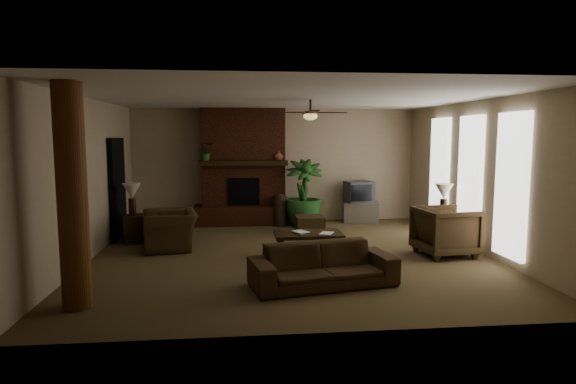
{
  "coord_description": "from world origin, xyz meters",
  "views": [
    {
      "loc": [
        -0.91,
        -8.49,
        2.15
      ],
      "look_at": [
        0.0,
        0.4,
        1.1
      ],
      "focal_mm": 30.01,
      "sensor_mm": 36.0,
      "label": 1
    }
  ],
  "objects": [
    {
      "name": "ottoman",
      "position": [
        0.62,
        1.75,
        0.2
      ],
      "size": [
        0.6,
        0.6,
        0.4
      ],
      "primitive_type": "cube",
      "rotation": [
        0.0,
        0.0,
        -0.0
      ],
      "color": "#3D2D1A",
      "rests_on": "ground"
    },
    {
      "name": "lamp_left",
      "position": [
        -3.05,
        1.34,
        1.0
      ],
      "size": [
        0.4,
        0.4,
        0.65
      ],
      "color": "#321F16",
      "rests_on": "side_table_left"
    },
    {
      "name": "ceiling_fan",
      "position": [
        0.4,
        0.3,
        2.53
      ],
      "size": [
        1.35,
        1.35,
        0.37
      ],
      "color": "#321F16",
      "rests_on": "ceiling"
    },
    {
      "name": "coffee_table",
      "position": [
        0.31,
        -0.14,
        0.37
      ],
      "size": [
        1.2,
        0.7,
        0.43
      ],
      "color": "black",
      "rests_on": "ground"
    },
    {
      "name": "armchair_left",
      "position": [
        -2.23,
        0.71,
        0.48
      ],
      "size": [
        0.91,
        1.22,
        0.96
      ],
      "primitive_type": "imported",
      "rotation": [
        0.0,
        0.0,
        -1.39
      ],
      "color": "#3D2D1A",
      "rests_on": "ground"
    },
    {
      "name": "floor_vase",
      "position": [
        0.06,
        2.84,
        0.43
      ],
      "size": [
        0.34,
        0.34,
        0.77
      ],
      "color": "#33291C",
      "rests_on": "ground"
    },
    {
      "name": "floor_plant",
      "position": [
        0.61,
        2.75,
        0.44
      ],
      "size": [
        0.89,
        1.59,
        0.89
      ],
      "primitive_type": "imported",
      "rotation": [
        0.0,
        0.0,
        0.0
      ],
      "color": "#255120",
      "rests_on": "ground"
    },
    {
      "name": "lamp_right",
      "position": [
        3.14,
        0.63,
        1.0
      ],
      "size": [
        0.45,
        0.45,
        0.65
      ],
      "color": "#321F16",
      "rests_on": "side_table_right"
    },
    {
      "name": "windows",
      "position": [
        3.45,
        0.2,
        1.35
      ],
      "size": [
        0.08,
        3.65,
        2.35
      ],
      "color": "white",
      "rests_on": "ground"
    },
    {
      "name": "room_shell",
      "position": [
        0.0,
        0.0,
        1.4
      ],
      "size": [
        7.0,
        7.0,
        7.0
      ],
      "color": "brown",
      "rests_on": "ground"
    },
    {
      "name": "tv_stand",
      "position": [
        2.11,
        3.15,
        0.25
      ],
      "size": [
        0.93,
        0.64,
        0.5
      ],
      "primitive_type": "cube",
      "rotation": [
        0.0,
        0.0,
        -0.18
      ],
      "color": "#AEAEB0",
      "rests_on": "ground"
    },
    {
      "name": "side_table_right",
      "position": [
        3.15,
        0.67,
        0.28
      ],
      "size": [
        0.61,
        0.61,
        0.55
      ],
      "primitive_type": "cube",
      "rotation": [
        0.0,
        0.0,
        0.26
      ],
      "color": "black",
      "rests_on": "ground"
    },
    {
      "name": "mantel_plant",
      "position": [
        -1.68,
        2.94,
        1.72
      ],
      "size": [
        0.41,
        0.45,
        0.33
      ],
      "primitive_type": "imported",
      "rotation": [
        0.0,
        0.0,
        0.08
      ],
      "color": "#255120",
      "rests_on": "fireplace"
    },
    {
      "name": "sofa",
      "position": [
        0.27,
        -1.85,
        0.4
      ],
      "size": [
        2.14,
        1.0,
        0.81
      ],
      "primitive_type": "imported",
      "rotation": [
        0.0,
        0.0,
        0.2
      ],
      "color": "#3D2D1A",
      "rests_on": "ground"
    },
    {
      "name": "armchair_right",
      "position": [
        2.78,
        -0.33,
        0.49
      ],
      "size": [
        0.99,
        1.04,
        0.97
      ],
      "primitive_type": "imported",
      "rotation": [
        0.0,
        0.0,
        1.69
      ],
      "color": "#3D2D1A",
      "rests_on": "ground"
    },
    {
      "name": "mantel_vase",
      "position": [
        0.04,
        3.0,
        1.67
      ],
      "size": [
        0.25,
        0.25,
        0.22
      ],
      "primitive_type": "imported",
      "rotation": [
        0.0,
        0.0,
        0.12
      ],
      "color": "brown",
      "rests_on": "fireplace"
    },
    {
      "name": "fireplace",
      "position": [
        -0.8,
        3.22,
        1.16
      ],
      "size": [
        2.4,
        0.7,
        2.8
      ],
      "color": "#502515",
      "rests_on": "ground"
    },
    {
      "name": "tv",
      "position": [
        2.06,
        3.14,
        0.76
      ],
      "size": [
        0.72,
        0.62,
        0.52
      ],
      "color": "#3B3B3D",
      "rests_on": "tv_stand"
    },
    {
      "name": "book_b",
      "position": [
        0.51,
        -0.26,
        0.58
      ],
      "size": [
        0.2,
        0.11,
        0.29
      ],
      "primitive_type": "imported",
      "rotation": [
        0.0,
        0.0,
        -0.45
      ],
      "color": "#999999",
      "rests_on": "coffee_table"
    },
    {
      "name": "doorway",
      "position": [
        -3.44,
        1.8,
        1.05
      ],
      "size": [
        0.1,
        1.0,
        2.1
      ],
      "primitive_type": "cube",
      "color": "black",
      "rests_on": "ground"
    },
    {
      "name": "log_column",
      "position": [
        -2.95,
        -2.4,
        1.4
      ],
      "size": [
        0.36,
        0.36,
        2.8
      ],
      "primitive_type": "cylinder",
      "color": "brown",
      "rests_on": "ground"
    },
    {
      "name": "side_table_left",
      "position": [
        -3.0,
        1.36,
        0.28
      ],
      "size": [
        0.62,
        0.62,
        0.55
      ],
      "primitive_type": "cube",
      "rotation": [
        0.0,
        0.0,
        0.29
      ],
      "color": "black",
      "rests_on": "ground"
    },
    {
      "name": "book_a",
      "position": [
        0.08,
        -0.19,
        0.57
      ],
      "size": [
        0.2,
        0.12,
        0.29
      ],
      "primitive_type": "imported",
      "rotation": [
        0.0,
        0.0,
        0.48
      ],
      "color": "#999999",
      "rests_on": "coffee_table"
    }
  ]
}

